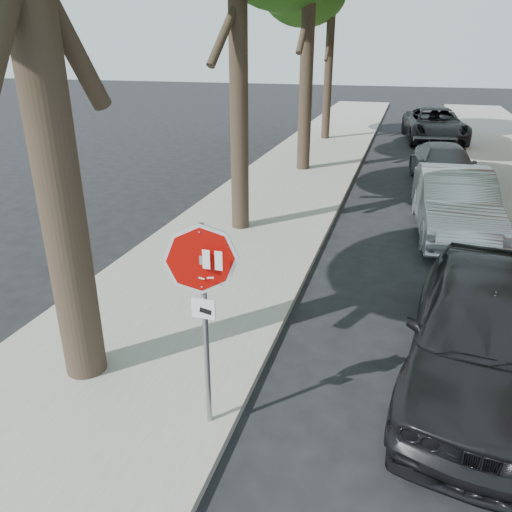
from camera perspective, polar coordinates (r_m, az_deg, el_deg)
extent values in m
plane|color=black|center=(6.49, 0.86, -20.16)|extent=(120.00, 120.00, 0.00)
cube|color=gray|center=(17.55, 3.71, 8.42)|extent=(4.00, 55.00, 0.12)
cube|color=#9E9384|center=(17.22, 10.43, 7.83)|extent=(0.12, 55.00, 0.13)
cube|color=#9E9384|center=(17.35, 25.06, 6.15)|extent=(0.12, 55.00, 0.13)
cylinder|color=gray|center=(5.82, -5.77, -8.42)|extent=(0.06, 0.06, 2.60)
cube|color=#99999E|center=(5.38, -6.27, -0.37)|extent=(0.05, 0.06, 0.10)
cylinder|color=#99999E|center=(5.38, -6.28, -0.38)|extent=(0.76, 0.32, 0.82)
cylinder|color=white|center=(5.37, -6.34, -0.43)|extent=(0.76, 0.32, 0.82)
cylinder|color=#C10C07|center=(5.36, -6.36, -0.45)|extent=(0.68, 0.29, 0.74)
cube|color=white|center=(5.43, -8.46, -0.05)|extent=(0.08, 0.00, 0.22)
cube|color=white|center=(5.37, -7.10, -0.22)|extent=(0.08, 0.00, 0.22)
cube|color=white|center=(5.32, -5.71, -0.39)|extent=(0.08, 0.00, 0.22)
cube|color=white|center=(5.27, -4.30, -0.56)|extent=(0.08, 0.00, 0.22)
cube|color=silver|center=(5.47, -7.39, -2.20)|extent=(0.08, 0.00, 0.03)
cube|color=silver|center=(5.44, -6.31, -2.54)|extent=(0.08, 0.00, 0.03)
cube|color=silver|center=(5.39, -5.24, -2.49)|extent=(0.08, 0.00, 0.03)
cube|color=white|center=(5.64, -6.05, -6.02)|extent=(0.28, 0.02, 0.24)
cube|color=black|center=(5.63, -5.80, -6.30)|extent=(0.15, 0.00, 0.08)
cylinder|color=black|center=(6.52, -24.48, 24.92)|extent=(0.56, 0.56, 9.50)
cylinder|color=black|center=(12.21, -2.07, 24.93)|extent=(0.44, 0.44, 9.50)
cylinder|color=black|center=(18.94, 5.98, 24.86)|extent=(0.48, 0.48, 10.00)
cylinder|color=black|center=(25.88, 8.46, 23.09)|extent=(0.40, 0.40, 9.00)
imported|color=black|center=(7.52, 24.82, -7.92)|extent=(2.60, 5.18, 1.70)
imported|color=#A1A4A9|center=(13.50, 21.72, 5.65)|extent=(2.04, 4.98, 1.61)
imported|color=#4E4E53|center=(18.39, 20.68, 9.62)|extent=(2.48, 4.78, 1.33)
imported|color=black|center=(27.07, 19.76, 13.91)|extent=(3.35, 6.08, 1.61)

